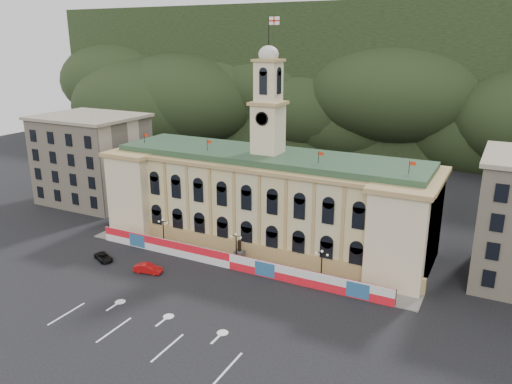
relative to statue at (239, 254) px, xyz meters
The scene contains 13 objects.
ground 18.04m from the statue, 90.00° to the right, with size 260.00×260.00×0.00m, color black.
lane_markings 23.03m from the statue, 90.00° to the right, with size 26.00×10.00×0.02m, color white, non-canonical shape.
hill_ridge 105.59m from the statue, 89.98° to the left, with size 230.00×80.00×64.00m.
city_hall 11.71m from the statue, 90.00° to the left, with size 56.20×17.60×37.10m.
side_building_left 45.63m from the statue, 163.26° to the left, with size 21.00×17.00×18.60m.
hoarding_fence 2.93m from the statue, 88.90° to the right, with size 50.00×0.44×2.50m.
pavement 1.13m from the statue, 90.00° to the right, with size 56.00×5.50×0.16m, color slate.
statue is the anchor object (origin of this frame).
lamp_left 14.16m from the statue, behind, with size 1.96×0.44×5.15m.
lamp_center 2.14m from the statue, 90.00° to the right, with size 1.96×0.44×5.15m.
lamp_right 14.16m from the statue, ahead, with size 1.96×0.44×5.15m.
red_sedan 14.24m from the statue, 136.08° to the right, with size 4.55×2.37×1.43m, color #A60C0B.
black_suv 21.63m from the statue, 153.53° to the right, with size 4.40×3.33×1.11m, color black.
Camera 1 is at (35.52, -45.01, 33.67)m, focal length 35.00 mm.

